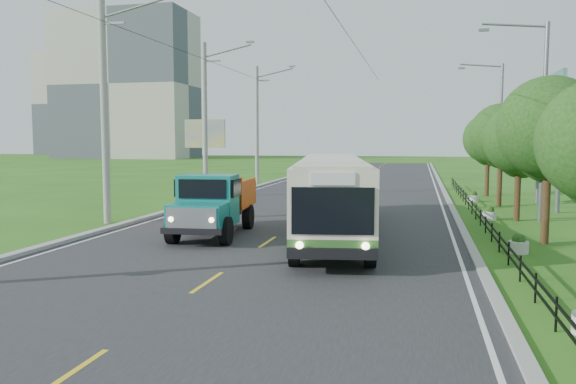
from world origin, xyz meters
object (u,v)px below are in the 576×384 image
(tree_back, at_px, (489,141))
(tree_fourth, at_px, (520,143))
(pole_near, at_px, (105,109))
(bus, at_px, (331,189))
(billboard_right, at_px, (550,111))
(planter_far, at_px, (473,197))
(streetlight_far, at_px, (498,123))
(tree_fifth, at_px, (502,138))
(streetlight_mid, at_px, (540,114))
(billboard_left, at_px, (205,138))
(tree_third, at_px, (550,133))
(planter_near, at_px, (519,245))
(dump_truck, at_px, (214,201))
(pole_mid, at_px, (205,119))
(planter_mid, at_px, (489,214))
(pole_far, at_px, (257,124))

(tree_back, bearing_deg, tree_fourth, -90.00)
(pole_near, relative_size, bus, 0.65)
(pole_near, relative_size, billboard_right, 1.37)
(planter_far, xyz_separation_m, bus, (-6.68, -13.26, 1.49))
(streetlight_far, xyz_separation_m, planter_far, (-2.04, -6.00, -4.62))
(tree_fourth, height_order, bus, tree_fourth)
(tree_fifth, distance_m, streetlight_mid, 6.28)
(billboard_left, bearing_deg, streetlight_mid, -26.40)
(tree_third, distance_m, planter_near, 4.46)
(dump_truck, bearing_deg, pole_mid, 107.57)
(streetlight_far, height_order, planter_near, streetlight_far)
(tree_fourth, xyz_separation_m, planter_far, (-1.26, 7.86, -3.30))
(pole_mid, height_order, tree_third, pole_mid)
(pole_mid, relative_size, planter_near, 14.93)
(tree_fifth, height_order, streetlight_far, streetlight_far)
(billboard_left, bearing_deg, streetlight_far, 11.23)
(billboard_right, xyz_separation_m, dump_truck, (-14.75, -12.97, -3.97))
(planter_mid, relative_size, billboard_right, 0.09)
(pole_far, height_order, tree_fifth, pole_far)
(tree_fourth, bearing_deg, pole_far, 133.85)
(pole_near, height_order, tree_fourth, pole_near)
(tree_fifth, relative_size, billboard_left, 1.12)
(planter_near, distance_m, billboard_right, 15.34)
(tree_third, height_order, bus, tree_third)
(streetlight_far, xyz_separation_m, billboard_left, (-20.14, -4.00, -1.04))
(billboard_left, bearing_deg, billboard_right, -10.40)
(streetlight_far, bearing_deg, pole_near, -134.86)
(pole_far, height_order, tree_fourth, pole_far)
(tree_third, height_order, tree_back, tree_third)
(pole_mid, bearing_deg, tree_third, -35.36)
(pole_near, height_order, planter_mid, pole_near)
(pole_mid, height_order, tree_back, pole_mid)
(tree_fifth, relative_size, tree_back, 1.05)
(pole_mid, distance_m, tree_fourth, 19.43)
(planter_mid, relative_size, billboard_left, 0.13)
(tree_fourth, bearing_deg, streetlight_far, 86.75)
(pole_near, height_order, billboard_left, pole_near)
(pole_near, distance_m, tree_fourth, 18.89)
(planter_near, xyz_separation_m, planter_mid, (0.00, 8.00, 0.00))
(pole_mid, height_order, streetlight_mid, pole_mid)
(tree_back, height_order, planter_mid, tree_back)
(pole_near, bearing_deg, planter_mid, 16.52)
(planter_near, relative_size, planter_mid, 1.00)
(pole_mid, bearing_deg, billboard_right, -2.78)
(pole_far, relative_size, tree_third, 1.67)
(billboard_left, bearing_deg, tree_fifth, -11.28)
(streetlight_mid, bearing_deg, planter_far, 104.32)
(pole_far, bearing_deg, streetlight_far, -14.81)
(pole_near, xyz_separation_m, billboard_right, (20.56, 11.00, 0.25))
(streetlight_mid, relative_size, billboard_right, 1.24)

